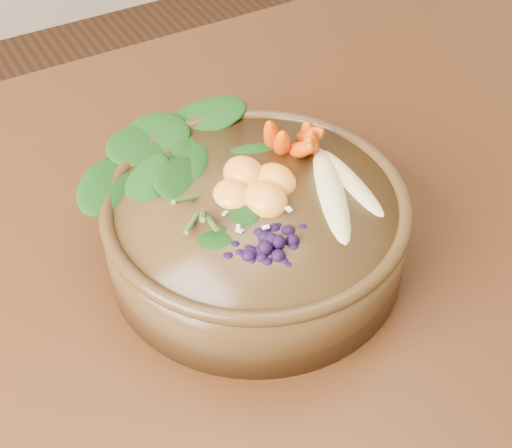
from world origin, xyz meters
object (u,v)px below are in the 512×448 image
object	(u,v)px
carrot_cluster	(294,112)
mandarin_cluster	(255,175)
dining_table	(284,257)
kale_heap	(199,149)
banana_halves	(343,176)
stoneware_bowl	(256,231)
blueberry_pile	(272,229)

from	to	relation	value
carrot_cluster	mandarin_cluster	size ratio (longest dim) A/B	0.87
dining_table	kale_heap	bearing A→B (deg)	168.90
kale_heap	banana_halves	bearing A→B (deg)	-43.01
dining_table	mandarin_cluster	bearing A→B (deg)	-148.38
mandarin_cluster	stoneware_bowl	bearing A→B (deg)	-115.81
banana_halves	mandarin_cluster	size ratio (longest dim) A/B	1.67
stoneware_bowl	mandarin_cluster	size ratio (longest dim) A/B	3.15
kale_heap	dining_table	bearing A→B (deg)	-11.10
dining_table	banana_halves	world-z (taller)	banana_halves
banana_halves	mandarin_cluster	xyz separation A→B (m)	(-0.08, 0.05, 0.00)
dining_table	banana_halves	bearing A→B (deg)	-81.63
dining_table	carrot_cluster	xyz separation A→B (m)	(0.01, 0.00, 0.23)
carrot_cluster	banana_halves	bearing A→B (deg)	-66.94
stoneware_bowl	mandarin_cluster	world-z (taller)	mandarin_cluster
blueberry_pile	carrot_cluster	bearing A→B (deg)	50.99
kale_heap	mandarin_cluster	size ratio (longest dim) A/B	2.07
kale_heap	mandarin_cluster	distance (m)	0.07
stoneware_bowl	blueberry_pile	distance (m)	0.09
stoneware_bowl	banana_halves	size ratio (longest dim) A/B	1.89
dining_table	stoneware_bowl	size ratio (longest dim) A/B	4.93
dining_table	blueberry_pile	xyz separation A→B (m)	(-0.10, -0.12, 0.20)
carrot_cluster	banana_halves	xyz separation A→B (m)	(0.01, -0.09, -0.03)
kale_heap	carrot_cluster	bearing A→B (deg)	-8.95
mandarin_cluster	kale_heap	bearing A→B (deg)	118.75
kale_heap	carrot_cluster	size ratio (longest dim) A/B	2.38
blueberry_pile	banana_halves	bearing A→B (deg)	19.02
carrot_cluster	dining_table	bearing A→B (deg)	-139.10
kale_heap	blueberry_pile	distance (m)	0.14
kale_heap	carrot_cluster	world-z (taller)	carrot_cluster
carrot_cluster	mandarin_cluster	bearing A→B (deg)	-129.81
banana_halves	dining_table	bearing A→B (deg)	117.84
stoneware_bowl	banana_halves	distance (m)	0.11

